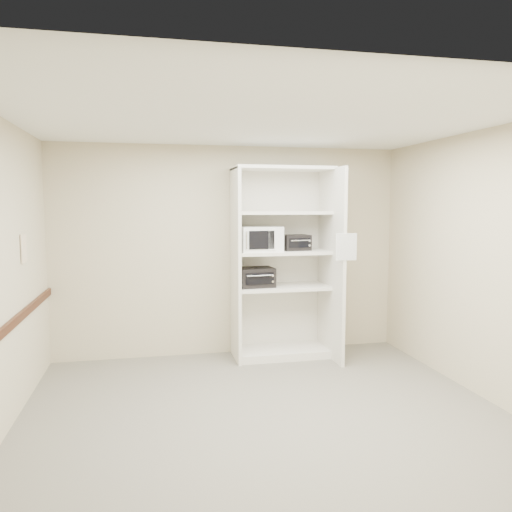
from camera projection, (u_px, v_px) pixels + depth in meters
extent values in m
cube|color=slate|center=(265.00, 413.00, 4.69)|extent=(4.50, 4.00, 0.01)
cube|color=white|center=(265.00, 119.00, 4.41)|extent=(4.50, 4.00, 0.01)
cube|color=#C3BA97|center=(230.00, 251.00, 6.49)|extent=(4.50, 0.02, 2.70)
cube|color=#C3BA97|center=(352.00, 319.00, 2.60)|extent=(4.50, 0.02, 2.70)
cube|color=#C3BA97|center=(482.00, 264.00, 5.02)|extent=(0.02, 4.00, 2.70)
cube|color=white|center=(236.00, 265.00, 6.20)|extent=(0.04, 0.60, 2.40)
cube|color=white|center=(331.00, 264.00, 6.31)|extent=(0.04, 0.90, 2.40)
cube|color=white|center=(276.00, 261.00, 6.62)|extent=(1.24, 0.02, 2.40)
cube|color=white|center=(281.00, 352.00, 6.46)|extent=(1.16, 0.56, 0.10)
cube|color=white|center=(282.00, 287.00, 6.38)|extent=(1.16, 0.56, 0.04)
cube|color=white|center=(282.00, 252.00, 6.33)|extent=(1.16, 0.56, 0.04)
cube|color=white|center=(282.00, 213.00, 6.28)|extent=(1.16, 0.56, 0.04)
cube|color=white|center=(282.00, 169.00, 6.23)|extent=(1.24, 0.60, 0.04)
cube|color=white|center=(259.00, 239.00, 6.23)|extent=(0.54, 0.43, 0.31)
cube|color=black|center=(295.00, 243.00, 6.37)|extent=(0.37, 0.30, 0.20)
cube|color=black|center=(256.00, 277.00, 6.28)|extent=(0.46, 0.36, 0.24)
cube|color=white|center=(346.00, 247.00, 5.84)|extent=(0.25, 0.03, 0.31)
cube|color=black|center=(3.00, 332.00, 4.13)|extent=(0.04, 3.98, 0.08)
cube|color=silver|center=(24.00, 248.00, 4.91)|extent=(0.01, 0.20, 0.28)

